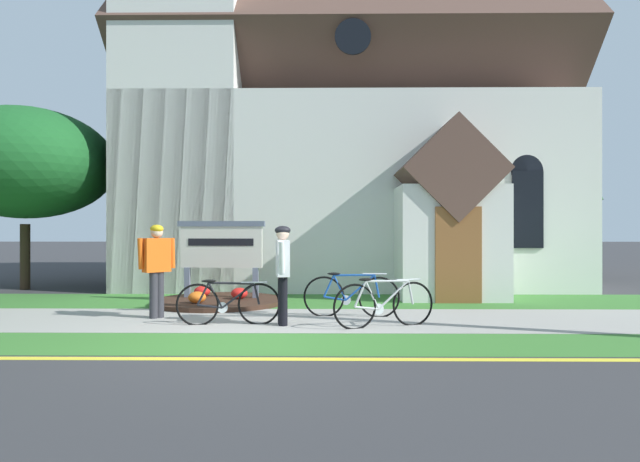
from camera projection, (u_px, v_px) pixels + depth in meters
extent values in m
plane|color=#333335|center=(270.00, 304.00, 11.58)|extent=(140.00, 140.00, 0.00)
cube|color=#99968E|center=(363.00, 320.00, 9.44)|extent=(32.00, 2.54, 0.01)
cube|color=#38722D|center=(373.00, 344.00, 7.43)|extent=(32.00, 1.48, 0.01)
cube|color=#38722D|center=(356.00, 301.00, 11.99)|extent=(24.00, 2.57, 0.01)
cube|color=yellow|center=(380.00, 359.00, 6.54)|extent=(28.00, 0.16, 0.01)
cube|color=silver|center=(345.00, 203.00, 18.57)|extent=(12.27, 10.57, 5.12)
cube|color=brown|center=(345.00, 77.00, 18.57)|extent=(12.77, 10.77, 10.77)
cube|color=silver|center=(186.00, 63.00, 14.93)|extent=(3.18, 3.18, 12.51)
cube|color=silver|center=(450.00, 243.00, 12.45)|extent=(2.40, 1.60, 2.60)
cube|color=brown|center=(450.00, 172.00, 12.45)|extent=(2.40, 1.80, 2.40)
cube|color=brown|center=(458.00, 255.00, 11.63)|extent=(1.00, 0.06, 2.10)
cube|color=black|center=(528.00, 209.00, 13.20)|extent=(0.76, 0.06, 1.90)
cone|color=black|center=(528.00, 171.00, 13.20)|extent=(0.80, 0.06, 0.80)
cylinder|color=black|center=(353.00, 37.00, 13.25)|extent=(0.90, 0.06, 0.90)
cube|color=slate|center=(187.00, 284.00, 11.95)|extent=(0.12, 0.12, 0.76)
cube|color=slate|center=(256.00, 285.00, 11.82)|extent=(0.12, 0.12, 0.76)
cube|color=silver|center=(221.00, 247.00, 11.88)|extent=(1.84, 0.22, 0.91)
cube|color=slate|center=(221.00, 224.00, 11.88)|extent=(1.96, 0.27, 0.12)
cube|color=black|center=(221.00, 242.00, 11.84)|extent=(1.46, 0.12, 0.16)
cylinder|color=#382319|center=(218.00, 302.00, 11.55)|extent=(2.79, 2.79, 0.10)
ellipsoid|color=red|center=(239.00, 293.00, 11.62)|extent=(0.36, 0.36, 0.24)
ellipsoid|color=red|center=(202.00, 291.00, 12.01)|extent=(0.36, 0.36, 0.24)
ellipsoid|color=orange|center=(197.00, 297.00, 10.91)|extent=(0.36, 0.36, 0.24)
torus|color=black|center=(324.00, 297.00, 9.84)|extent=(0.76, 0.09, 0.76)
torus|color=black|center=(379.00, 297.00, 9.76)|extent=(0.76, 0.09, 0.76)
cylinder|color=#194CA5|center=(360.00, 288.00, 9.79)|extent=(0.55, 0.07, 0.49)
cylinder|color=#194CA5|center=(354.00, 275.00, 9.79)|extent=(0.75, 0.09, 0.05)
cylinder|color=#194CA5|center=(340.00, 288.00, 9.81)|extent=(0.26, 0.05, 0.47)
cylinder|color=#194CA5|center=(335.00, 298.00, 9.82)|extent=(0.41, 0.06, 0.09)
cylinder|color=#194CA5|center=(329.00, 286.00, 9.83)|extent=(0.22, 0.05, 0.41)
cylinder|color=#194CA5|center=(377.00, 286.00, 9.76)|extent=(0.12, 0.04, 0.41)
ellipsoid|color=black|center=(334.00, 274.00, 9.82)|extent=(0.24, 0.10, 0.05)
cylinder|color=silver|center=(375.00, 274.00, 9.76)|extent=(0.44, 0.06, 0.03)
cylinder|color=silver|center=(346.00, 300.00, 9.81)|extent=(0.18, 0.03, 0.18)
torus|color=black|center=(197.00, 305.00, 8.92)|extent=(0.71, 0.11, 0.71)
torus|color=black|center=(259.00, 304.00, 9.00)|extent=(0.71, 0.11, 0.71)
cylinder|color=black|center=(238.00, 296.00, 8.97)|extent=(0.55, 0.09, 0.42)
cylinder|color=black|center=(232.00, 283.00, 8.96)|extent=(0.75, 0.11, 0.06)
cylinder|color=black|center=(215.00, 295.00, 8.94)|extent=(0.26, 0.06, 0.43)
cylinder|color=black|center=(210.00, 306.00, 8.93)|extent=(0.41, 0.08, 0.09)
cylinder|color=black|center=(203.00, 294.00, 8.92)|extent=(0.22, 0.06, 0.38)
cylinder|color=black|center=(257.00, 294.00, 9.00)|extent=(0.12, 0.05, 0.35)
ellipsoid|color=black|center=(209.00, 281.00, 8.93)|extent=(0.25, 0.10, 0.05)
cylinder|color=silver|center=(254.00, 282.00, 9.00)|extent=(0.44, 0.07, 0.03)
cylinder|color=silver|center=(222.00, 308.00, 8.95)|extent=(0.18, 0.04, 0.18)
torus|color=black|center=(355.00, 307.00, 8.56)|extent=(0.71, 0.29, 0.75)
torus|color=black|center=(413.00, 304.00, 8.90)|extent=(0.71, 0.29, 0.75)
cylinder|color=#B7B7BC|center=(394.00, 295.00, 8.78)|extent=(0.54, 0.23, 0.47)
cylinder|color=#B7B7BC|center=(387.00, 281.00, 8.75)|extent=(0.74, 0.30, 0.05)
cylinder|color=#B7B7BC|center=(372.00, 295.00, 8.66)|extent=(0.26, 0.12, 0.47)
cylinder|color=#B7B7BC|center=(367.00, 308.00, 8.63)|extent=(0.41, 0.18, 0.09)
cylinder|color=#B7B7BC|center=(360.00, 294.00, 8.59)|extent=(0.22, 0.11, 0.42)
cylinder|color=#B7B7BC|center=(411.00, 292.00, 8.89)|extent=(0.12, 0.07, 0.40)
ellipsoid|color=black|center=(366.00, 279.00, 8.62)|extent=(0.25, 0.16, 0.05)
cylinder|color=silver|center=(408.00, 280.00, 8.87)|extent=(0.42, 0.18, 0.03)
cylinder|color=silver|center=(379.00, 309.00, 8.69)|extent=(0.18, 0.08, 0.18)
cylinder|color=black|center=(283.00, 301.00, 8.83)|extent=(0.15, 0.15, 0.82)
cylinder|color=black|center=(282.00, 300.00, 8.98)|extent=(0.15, 0.15, 0.82)
cube|color=silver|center=(283.00, 258.00, 8.90)|extent=(0.27, 0.49, 0.60)
sphere|color=beige|center=(283.00, 234.00, 8.90)|extent=(0.21, 0.21, 0.21)
ellipsoid|color=black|center=(283.00, 230.00, 8.90)|extent=(0.30, 0.26, 0.15)
cylinder|color=silver|center=(282.00, 257.00, 8.62)|extent=(0.09, 0.24, 0.54)
cylinder|color=silver|center=(284.00, 256.00, 9.18)|extent=(0.09, 0.14, 0.54)
cylinder|color=#2D2D33|center=(160.00, 295.00, 9.66)|extent=(0.15, 0.15, 0.83)
cylinder|color=#2D2D33|center=(154.00, 295.00, 9.58)|extent=(0.15, 0.15, 0.83)
cube|color=#E55914|center=(157.00, 255.00, 9.62)|extent=(0.48, 0.47, 0.61)
sphere|color=beige|center=(157.00, 232.00, 9.62)|extent=(0.22, 0.22, 0.22)
ellipsoid|color=gold|center=(157.00, 229.00, 9.62)|extent=(0.35, 0.35, 0.15)
cylinder|color=#E55914|center=(172.00, 253.00, 9.79)|extent=(0.09, 0.12, 0.55)
cylinder|color=#E55914|center=(141.00, 254.00, 9.46)|extent=(0.09, 0.15, 0.55)
cylinder|color=#3D2D1E|center=(539.00, 239.00, 17.97)|extent=(0.36, 0.36, 2.58)
cone|color=#195623|center=(538.00, 137.00, 17.97)|extent=(3.87, 3.87, 4.31)
cylinder|color=#3D2D1E|center=(25.00, 257.00, 14.45)|extent=(0.25, 0.25, 1.76)
ellipsoid|color=#195623|center=(25.00, 163.00, 14.45)|extent=(4.64, 4.64, 2.97)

